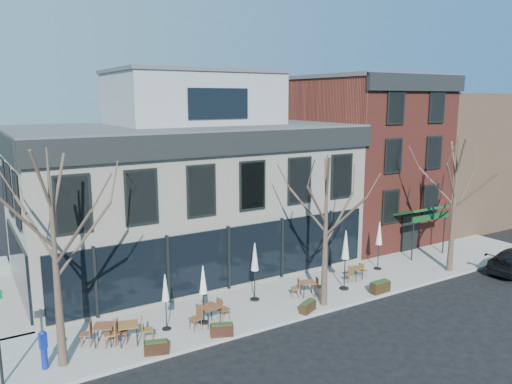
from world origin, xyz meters
TOP-DOWN VIEW (x-y plane):
  - ground at (0.00, 0.00)m, footprint 120.00×120.00m
  - sidewalk_front at (3.25, -2.15)m, footprint 33.50×4.70m
  - corner_building at (0.07, 5.07)m, footprint 18.39×10.39m
  - red_brick_building at (13.00, 4.98)m, footprint 8.20×11.78m
  - bg_building at (23.00, 6.00)m, footprint 12.00×12.00m
  - tree_corner at (-8.49, -3.20)m, footprint 3.93×3.98m
  - tree_mid at (3.01, -3.90)m, footprint 3.50×3.55m
  - tree_right at (12.01, -3.90)m, footprint 3.72×3.77m
  - call_box at (-9.10, -3.14)m, footprint 0.30×0.30m
  - cafe_set_0 at (-6.81, -2.43)m, footprint 1.87×1.18m
  - cafe_set_1 at (-5.97, -2.90)m, footprint 1.98×1.01m
  - cafe_set_2 at (-2.51, -3.05)m, footprint 2.01×0.90m
  - cafe_set_3 at (2.97, -2.71)m, footprint 1.75×1.02m
  - cafe_set_4 at (6.52, -2.25)m, footprint 1.57×0.69m
  - umbrella_0 at (-4.24, -2.49)m, footprint 0.39×0.39m
  - umbrella_1 at (-2.65, -2.76)m, footprint 0.41×0.41m
  - umbrella_2 at (0.52, -1.76)m, footprint 0.45×0.45m
  - umbrella_3 at (5.11, -2.94)m, footprint 0.49×0.49m
  - umbrella_4 at (8.74, -1.63)m, footprint 0.44×0.44m
  - planter_0 at (-5.32, -4.20)m, footprint 1.00×0.65m
  - planter_1 at (-2.54, -4.19)m, footprint 1.01×0.70m
  - planter_2 at (1.88, -4.16)m, footprint 0.98×0.70m
  - planter_3 at (6.33, -4.20)m, footprint 1.08×0.46m

SIDE VIEW (x-z plane):
  - ground at x=0.00m, z-range 0.00..0.00m
  - sidewalk_front at x=3.25m, z-range 0.00..0.15m
  - planter_2 at x=1.88m, z-range 0.15..0.66m
  - planter_0 at x=-5.32m, z-range 0.15..0.67m
  - planter_1 at x=-2.54m, z-range 0.15..0.67m
  - planter_3 at x=6.33m, z-range 0.15..0.75m
  - cafe_set_4 at x=6.52m, z-range 0.16..0.97m
  - cafe_set_3 at x=2.97m, z-range 0.16..1.07m
  - cafe_set_0 at x=-6.81m, z-range 0.16..1.14m
  - cafe_set_1 at x=-5.97m, z-range 0.16..1.18m
  - cafe_set_2 at x=-2.51m, z-range 0.16..1.20m
  - call_box at x=-9.10m, z-range 0.19..1.69m
  - umbrella_0 at x=-4.24m, z-range 0.65..3.07m
  - umbrella_1 at x=-2.65m, z-range 0.68..3.26m
  - umbrella_4 at x=8.74m, z-range 0.72..3.48m
  - umbrella_2 at x=0.52m, z-range 0.73..3.57m
  - umbrella_3 at x=5.11m, z-range 0.78..3.84m
  - tree_mid at x=3.01m, z-range 0.27..7.31m
  - tree_right at x=12.01m, z-range 0.28..7.76m
  - tree_corner at x=-8.49m, z-range 0.29..8.21m
  - corner_building at x=0.07m, z-range -0.83..10.27m
  - bg_building at x=23.00m, z-range 0.00..10.00m
  - red_brick_building at x=13.00m, z-range 0.05..11.22m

